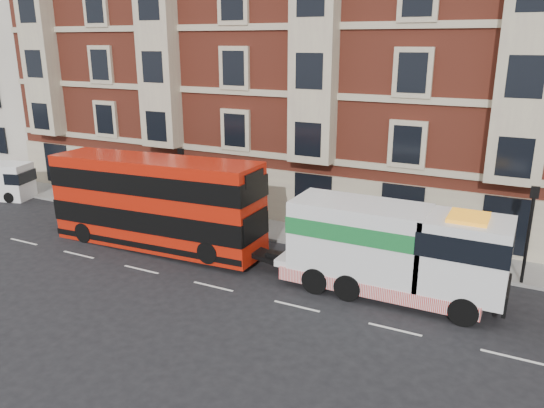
# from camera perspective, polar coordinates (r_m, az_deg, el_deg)

# --- Properties ---
(ground) EXTENTS (120.00, 120.00, 0.00)m
(ground) POSITION_cam_1_polar(r_m,az_deg,el_deg) (23.55, -6.34, -8.82)
(ground) COLOR black
(ground) RESTS_ON ground
(sidewalk) EXTENTS (90.00, 3.00, 0.15)m
(sidewalk) POSITION_cam_1_polar(r_m,az_deg,el_deg) (29.56, 1.57, -3.04)
(sidewalk) COLOR slate
(sidewalk) RESTS_ON ground
(victorian_terrace) EXTENTS (45.00, 12.00, 20.40)m
(victorian_terrace) POSITION_cam_1_polar(r_m,az_deg,el_deg) (34.52, 8.06, 16.64)
(victorian_terrace) COLOR maroon
(victorian_terrace) RESTS_ON ground
(cream_block) EXTENTS (16.00, 10.00, 16.80)m
(cream_block) POSITION_cam_1_polar(r_m,az_deg,el_deg) (52.43, -26.84, 13.25)
(cream_block) COLOR beige
(cream_block) RESTS_ON ground
(lamp_post_west) EXTENTS (0.35, 0.15, 4.35)m
(lamp_post_west) POSITION_cam_1_polar(r_m,az_deg,el_deg) (30.68, -9.64, 2.56)
(lamp_post_west) COLOR black
(lamp_post_west) RESTS_ON sidewalk
(lamp_post_east) EXTENTS (0.35, 0.15, 4.35)m
(lamp_post_east) POSITION_cam_1_polar(r_m,az_deg,el_deg) (25.01, 25.96, -2.33)
(lamp_post_east) COLOR black
(lamp_post_east) RESTS_ON sidewalk
(double_decker_bus) EXTENTS (11.61, 2.66, 4.70)m
(double_decker_bus) POSITION_cam_1_polar(r_m,az_deg,el_deg) (27.52, -12.48, 0.31)
(double_decker_bus) COLOR red
(double_decker_bus) RESTS_ON ground
(tow_truck) EXTENTS (9.30, 2.75, 3.87)m
(tow_truck) POSITION_cam_1_polar(r_m,az_deg,el_deg) (22.41, 12.46, -4.78)
(tow_truck) COLOR silver
(tow_truck) RESTS_ON ground
(pedestrian) EXTENTS (0.66, 0.66, 1.54)m
(pedestrian) POSITION_cam_1_polar(r_m,az_deg,el_deg) (36.21, -19.69, 1.15)
(pedestrian) COLOR #191B32
(pedestrian) RESTS_ON sidewalk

